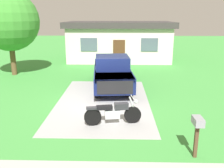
# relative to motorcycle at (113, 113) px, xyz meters

# --- Properties ---
(ground_plane) EXTENTS (80.00, 80.00, 0.00)m
(ground_plane) POSITION_rel_motorcycle_xyz_m (-0.56, 2.54, -0.47)
(ground_plane) COLOR #419540
(driveway_pad) EXTENTS (4.41, 7.53, 0.01)m
(driveway_pad) POSITION_rel_motorcycle_xyz_m (-0.56, 2.54, -0.47)
(driveway_pad) COLOR #9E9E9E
(driveway_pad) RESTS_ON ground
(motorcycle) EXTENTS (2.20, 0.76, 1.09)m
(motorcycle) POSITION_rel_motorcycle_xyz_m (0.00, 0.00, 0.00)
(motorcycle) COLOR black
(motorcycle) RESTS_ON ground
(pickup_truck) EXTENTS (2.45, 5.76, 1.90)m
(pickup_truck) POSITION_rel_motorcycle_xyz_m (-0.21, 5.11, 0.48)
(pickup_truck) COLOR black
(pickup_truck) RESTS_ON ground
(mailbox) EXTENTS (0.26, 0.48, 1.26)m
(mailbox) POSITION_rel_motorcycle_xyz_m (2.47, -2.23, 0.51)
(mailbox) COLOR #4C3823
(mailbox) RESTS_ON ground
(shade_tree) EXTENTS (4.02, 4.02, 5.70)m
(shade_tree) POSITION_rel_motorcycle_xyz_m (-7.20, 8.06, 3.21)
(shade_tree) COLOR brown
(shade_tree) RESTS_ON ground
(neighbor_house) EXTENTS (9.60, 5.60, 3.50)m
(neighbor_house) POSITION_rel_motorcycle_xyz_m (0.22, 14.35, 1.32)
(neighbor_house) COLOR beige
(neighbor_house) RESTS_ON ground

